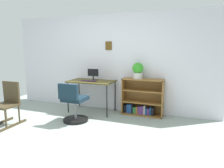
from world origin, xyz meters
TOP-DOWN VIEW (x-y plane):
  - ground_plane at (0.00, 0.00)m, footprint 6.24×6.24m
  - wall_back at (0.00, 2.15)m, footprint 5.20×0.12m
  - desk at (-0.27, 1.74)m, footprint 1.07×0.61m
  - monitor at (-0.25, 1.78)m, footprint 0.27×0.16m
  - keyboard at (-0.29, 1.64)m, footprint 0.35×0.12m
  - office_chair at (-0.30, 0.98)m, footprint 0.52×0.55m
  - rocking_chair at (-1.46, 0.41)m, footprint 0.42×0.64m
  - bookshelf_low at (0.90, 1.96)m, footprint 0.92×0.30m
  - potted_plant_on_shelf at (0.80, 1.90)m, footprint 0.25×0.25m

SIDE VIEW (x-z plane):
  - ground_plane at x=0.00m, z-range 0.00..0.00m
  - office_chair at x=-0.30m, z-range -0.05..0.77m
  - bookshelf_low at x=0.90m, z-range -0.05..0.78m
  - rocking_chair at x=-1.46m, z-range 0.01..0.86m
  - desk at x=-0.27m, z-range 0.32..1.07m
  - keyboard at x=-0.29m, z-range 0.75..0.77m
  - monitor at x=-0.25m, z-range 0.76..1.04m
  - potted_plant_on_shelf at x=0.80m, z-range 0.84..1.20m
  - wall_back at x=0.00m, z-range 0.00..2.31m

